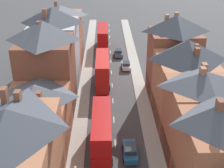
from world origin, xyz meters
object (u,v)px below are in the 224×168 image
at_px(double_decker_bus_lead, 102,132).
at_px(double_decker_bus_far_approaching, 102,70).
at_px(double_decker_bus_mid_street, 103,37).
at_px(car_near_blue, 130,151).
at_px(car_mid_black, 126,65).
at_px(car_near_silver, 118,53).

distance_m(double_decker_bus_lead, double_decker_bus_far_approaching, 20.05).
bearing_deg(double_decker_bus_mid_street, car_near_blue, -85.01).
xyz_separation_m(double_decker_bus_lead, car_near_blue, (3.61, -1.39, -1.96)).
bearing_deg(car_near_blue, double_decker_bus_far_approaching, 99.56).
bearing_deg(car_mid_black, double_decker_bus_lead, -100.30).
bearing_deg(double_decker_bus_mid_street, car_near_silver, -56.65).
height_order(double_decker_bus_far_approaching, car_near_blue, double_decker_bus_far_approaching).
bearing_deg(car_mid_black, double_decker_bus_mid_street, 110.79).
distance_m(double_decker_bus_far_approaching, car_mid_black, 8.75).
xyz_separation_m(double_decker_bus_mid_street, car_mid_black, (4.91, -12.93, -2.01)).
bearing_deg(double_decker_bus_lead, car_near_blue, -21.06).
relative_size(car_near_silver, car_mid_black, 1.03).
bearing_deg(double_decker_bus_far_approaching, car_near_blue, -80.44).
distance_m(double_decker_bus_lead, car_mid_black, 27.53).
bearing_deg(double_decker_bus_far_approaching, car_near_silver, 75.93).
relative_size(double_decker_bus_lead, car_near_blue, 2.48).
distance_m(car_near_silver, car_mid_black, 7.56).
xyz_separation_m(double_decker_bus_lead, car_near_silver, (3.61, 34.46, -1.97)).
distance_m(double_decker_bus_far_approaching, car_near_silver, 14.98).
distance_m(double_decker_bus_mid_street, car_near_blue, 41.53).
bearing_deg(double_decker_bus_lead, car_near_silver, 84.02).
bearing_deg(car_mid_black, car_near_blue, -92.62).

